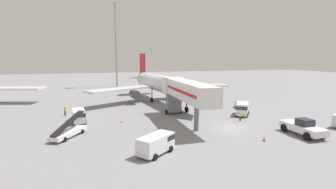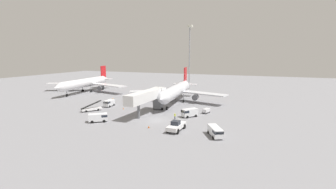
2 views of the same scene
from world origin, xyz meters
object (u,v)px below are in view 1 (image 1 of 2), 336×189
(pushback_tug, at_px, (303,127))
(safety_cone_alpha, at_px, (264,139))
(safety_cone_bravo, at_px, (122,121))
(apron_light_mast, at_px, (116,29))
(airplane_at_gate, at_px, (162,84))
(jet_bridge, at_px, (184,91))
(belt_loader_truck, at_px, (69,132))
(service_van_rear_left, at_px, (157,143))
(service_van_mid_center, at_px, (242,108))
(ground_crew_worker_midground, at_px, (240,116))
(service_van_outer_left, at_px, (79,115))
(ground_crew_worker_foreground, at_px, (65,111))
(baggage_cart_far_right, at_px, (239,105))

(pushback_tug, bearing_deg, safety_cone_alpha, -175.96)
(safety_cone_bravo, distance_m, apron_light_mast, 56.82)
(safety_cone_alpha, height_order, apron_light_mast, apron_light_mast)
(airplane_at_gate, height_order, jet_bridge, airplane_at_gate)
(jet_bridge, relative_size, safety_cone_alpha, 29.77)
(belt_loader_truck, height_order, service_van_rear_left, belt_loader_truck)
(airplane_at_gate, height_order, safety_cone_alpha, airplane_at_gate)
(belt_loader_truck, distance_m, service_van_mid_center, 29.61)
(airplane_at_gate, distance_m, safety_cone_bravo, 20.55)
(safety_cone_alpha, bearing_deg, pushback_tug, 4.04)
(service_van_mid_center, xyz_separation_m, ground_crew_worker_midground, (-2.80, -3.60, -0.41))
(pushback_tug, distance_m, service_van_rear_left, 20.59)
(pushback_tug, bearing_deg, service_van_outer_left, 151.03)
(airplane_at_gate, bearing_deg, ground_crew_worker_foreground, -157.44)
(jet_bridge, distance_m, baggage_cart_far_right, 17.18)
(jet_bridge, distance_m, service_van_outer_left, 17.52)
(pushback_tug, distance_m, baggage_cart_far_right, 18.89)
(service_van_rear_left, bearing_deg, pushback_tug, 1.21)
(airplane_at_gate, relative_size, safety_cone_bravo, 78.50)
(airplane_at_gate, relative_size, service_van_mid_center, 8.12)
(service_van_rear_left, distance_m, apron_light_mast, 70.32)
(pushback_tug, relative_size, service_van_rear_left, 1.33)
(belt_loader_truck, height_order, service_van_outer_left, belt_loader_truck)
(airplane_at_gate, height_order, belt_loader_truck, airplane_at_gate)
(belt_loader_truck, relative_size, baggage_cart_far_right, 2.11)
(ground_crew_worker_foreground, bearing_deg, belt_loader_truck, -83.47)
(service_van_outer_left, relative_size, baggage_cart_far_right, 1.66)
(ground_crew_worker_midground, height_order, safety_cone_alpha, ground_crew_worker_midground)
(airplane_at_gate, bearing_deg, safety_cone_bravo, -125.04)
(baggage_cart_far_right, bearing_deg, pushback_tug, -97.31)
(ground_crew_worker_foreground, bearing_deg, ground_crew_worker_midground, -24.77)
(belt_loader_truck, relative_size, ground_crew_worker_foreground, 3.42)
(jet_bridge, bearing_deg, service_van_outer_left, 164.98)
(ground_crew_worker_midground, distance_m, safety_cone_bravo, 19.57)
(service_van_rear_left, bearing_deg, belt_loader_truck, 136.57)
(jet_bridge, height_order, service_van_outer_left, jet_bridge)
(belt_loader_truck, distance_m, ground_crew_worker_foreground, 13.57)
(pushback_tug, distance_m, ground_crew_worker_foreground, 38.72)
(jet_bridge, bearing_deg, apron_light_mast, 95.10)
(service_van_mid_center, bearing_deg, safety_cone_bravo, 176.08)
(apron_light_mast, bearing_deg, baggage_cart_far_right, -67.51)
(safety_cone_alpha, bearing_deg, service_van_outer_left, 143.71)
(baggage_cart_far_right, height_order, ground_crew_worker_foreground, ground_crew_worker_foreground)
(pushback_tug, height_order, baggage_cart_far_right, pushback_tug)
(ground_crew_worker_midground, bearing_deg, ground_crew_worker_foreground, 155.23)
(belt_loader_truck, xyz_separation_m, ground_crew_worker_midground, (26.52, 0.52, 0.11))
(airplane_at_gate, distance_m, ground_crew_worker_midground, 23.04)
(belt_loader_truck, xyz_separation_m, service_van_rear_left, (9.62, -9.11, 0.45))
(pushback_tug, distance_m, safety_cone_bravo, 26.72)
(airplane_at_gate, xyz_separation_m, service_van_rear_left, (-9.58, -31.20, -3.12))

